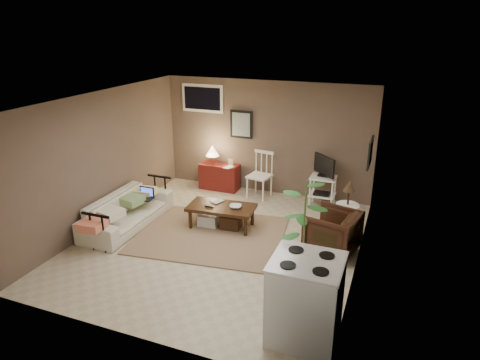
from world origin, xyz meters
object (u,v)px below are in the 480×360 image
at_px(coffee_table, 221,215).
at_px(spindle_chair, 260,176).
at_px(red_console, 219,174).
at_px(stove, 305,300).
at_px(tv_stand, 323,180).
at_px(potted_plant, 304,235).
at_px(sofa, 127,206).
at_px(side_table, 348,204).
at_px(armchair, 332,230).

xyz_separation_m(coffee_table, spindle_chair, (0.17, 1.65, 0.21)).
bearing_deg(red_console, stove, -54.66).
height_order(spindle_chair, stove, stove).
distance_m(red_console, stove, 4.95).
bearing_deg(tv_stand, potted_plant, -84.28).
bearing_deg(stove, spindle_chair, 115.50).
height_order(red_console, spindle_chair, red_console).
relative_size(sofa, potted_plant, 1.17).
xyz_separation_m(coffee_table, sofa, (-1.62, -0.54, 0.13)).
xyz_separation_m(sofa, spindle_chair, (1.79, 2.19, 0.07)).
height_order(sofa, spindle_chair, spindle_chair).
bearing_deg(potted_plant, sofa, 165.30).
relative_size(tv_stand, potted_plant, 0.63).
distance_m(coffee_table, side_table, 2.22).
relative_size(sofa, side_table, 1.85).
xyz_separation_m(sofa, armchair, (3.62, 0.40, -0.00)).
bearing_deg(spindle_chair, side_table, -32.94).
height_order(spindle_chair, armchair, spindle_chair).
bearing_deg(potted_plant, red_console, 129.45).
bearing_deg(tv_stand, coffee_table, -133.25).
xyz_separation_m(spindle_chair, stove, (1.88, -3.93, 0.06)).
xyz_separation_m(potted_plant, stove, (0.24, -0.85, -0.37)).
distance_m(spindle_chair, side_table, 2.36).
bearing_deg(red_console, coffee_table, -65.10).
height_order(armchair, stove, stove).
distance_m(potted_plant, stove, 0.96).
height_order(red_console, tv_stand, tv_stand).
bearing_deg(side_table, spindle_chair, 147.06).
relative_size(spindle_chair, tv_stand, 0.92).
bearing_deg(armchair, side_table, 177.25).
bearing_deg(armchair, sofa, -70.22).
bearing_deg(spindle_chair, red_console, 173.96).
height_order(potted_plant, stove, potted_plant).
distance_m(coffee_table, stove, 3.08).
bearing_deg(red_console, armchair, -33.98).
xyz_separation_m(coffee_table, red_console, (-0.81, 1.75, 0.09)).
bearing_deg(tv_stand, red_console, 176.29).
distance_m(coffee_table, red_console, 1.94).
xyz_separation_m(spindle_chair, armchair, (1.83, -1.79, -0.07)).
xyz_separation_m(coffee_table, tv_stand, (1.51, 1.60, 0.31)).
distance_m(sofa, spindle_chair, 2.83).
height_order(coffee_table, sofa, sofa).
xyz_separation_m(coffee_table, side_table, (2.15, 0.37, 0.41)).
bearing_deg(spindle_chair, tv_stand, -1.98).
height_order(tv_stand, stove, tv_stand).
bearing_deg(red_console, tv_stand, -3.71).
bearing_deg(sofa, red_console, -19.32).
height_order(sofa, armchair, same).
relative_size(side_table, potted_plant, 0.63).
relative_size(armchair, stove, 0.73).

